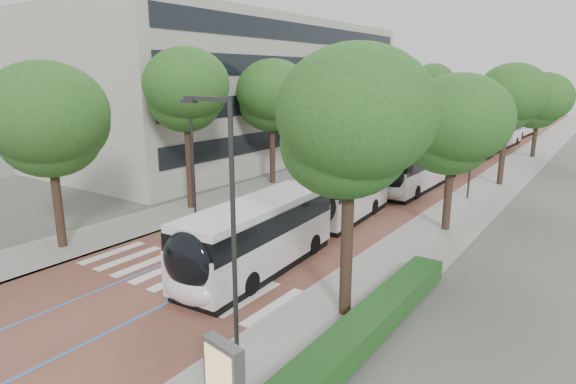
% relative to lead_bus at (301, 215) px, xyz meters
% --- Properties ---
extents(ground, '(160.00, 160.00, 0.00)m').
position_rel_lead_bus_xyz_m(ground, '(-2.25, -7.33, -1.63)').
color(ground, '#51544C').
rests_on(ground, ground).
extents(road, '(11.00, 140.00, 0.02)m').
position_rel_lead_bus_xyz_m(road, '(-2.25, 32.67, -1.62)').
color(road, brown).
rests_on(road, ground).
extents(sidewalk_left, '(4.00, 140.00, 0.12)m').
position_rel_lead_bus_xyz_m(sidewalk_left, '(-9.75, 32.67, -1.57)').
color(sidewalk_left, gray).
rests_on(sidewalk_left, ground).
extents(sidewalk_right, '(4.00, 140.00, 0.12)m').
position_rel_lead_bus_xyz_m(sidewalk_right, '(5.25, 32.67, -1.57)').
color(sidewalk_right, gray).
rests_on(sidewalk_right, ground).
extents(kerb_left, '(0.20, 140.00, 0.14)m').
position_rel_lead_bus_xyz_m(kerb_left, '(-7.85, 32.67, -1.57)').
color(kerb_left, gray).
rests_on(kerb_left, ground).
extents(kerb_right, '(0.20, 140.00, 0.14)m').
position_rel_lead_bus_xyz_m(kerb_right, '(3.35, 32.67, -1.57)').
color(kerb_right, gray).
rests_on(kerb_right, ground).
extents(zebra_crossing, '(10.55, 3.60, 0.01)m').
position_rel_lead_bus_xyz_m(zebra_crossing, '(-2.05, -6.33, -1.60)').
color(zebra_crossing, silver).
rests_on(zebra_crossing, ground).
extents(lane_line_left, '(0.12, 126.00, 0.01)m').
position_rel_lead_bus_xyz_m(lane_line_left, '(-3.85, 32.67, -1.60)').
color(lane_line_left, blue).
rests_on(lane_line_left, road).
extents(lane_line_right, '(0.12, 126.00, 0.01)m').
position_rel_lead_bus_xyz_m(lane_line_right, '(-0.65, 32.67, -1.60)').
color(lane_line_right, blue).
rests_on(lane_line_right, road).
extents(office_building, '(18.11, 40.00, 14.00)m').
position_rel_lead_bus_xyz_m(office_building, '(-21.73, 20.67, 5.37)').
color(office_building, '#9C9A90').
rests_on(office_building, ground).
extents(hedge, '(1.20, 14.00, 0.80)m').
position_rel_lead_bus_xyz_m(hedge, '(6.85, -7.33, -1.11)').
color(hedge, '#1B4A19').
rests_on(hedge, sidewalk_right).
extents(streetlight_near, '(1.82, 0.20, 8.00)m').
position_rel_lead_bus_xyz_m(streetlight_near, '(4.36, -10.33, 3.19)').
color(streetlight_near, '#2C2B2E').
rests_on(streetlight_near, sidewalk_right).
extents(streetlight_far, '(1.82, 0.20, 8.00)m').
position_rel_lead_bus_xyz_m(streetlight_far, '(4.36, 14.67, 3.19)').
color(streetlight_far, '#2C2B2E').
rests_on(streetlight_far, sidewalk_right).
extents(lamp_post_left, '(0.14, 0.14, 8.00)m').
position_rel_lead_bus_xyz_m(lamp_post_left, '(-8.35, 0.67, 2.49)').
color(lamp_post_left, '#2C2B2E').
rests_on(lamp_post_left, sidewalk_left).
extents(trees_left, '(5.78, 60.71, 9.81)m').
position_rel_lead_bus_xyz_m(trees_left, '(-9.75, 17.04, 5.35)').
color(trees_left, black).
rests_on(trees_left, ground).
extents(trees_right, '(6.03, 47.68, 9.10)m').
position_rel_lead_bus_xyz_m(trees_right, '(5.45, 16.39, 4.53)').
color(trees_right, black).
rests_on(trees_right, ground).
extents(lead_bus, '(3.68, 18.52, 3.20)m').
position_rel_lead_bus_xyz_m(lead_bus, '(0.00, 0.00, 0.00)').
color(lead_bus, black).
rests_on(lead_bus, ground).
extents(bus_queued_0, '(2.62, 12.42, 3.20)m').
position_rel_lead_bus_xyz_m(bus_queued_0, '(0.38, 15.83, -0.00)').
color(bus_queued_0, silver).
rests_on(bus_queued_0, ground).
extents(bus_queued_1, '(2.82, 12.45, 3.20)m').
position_rel_lead_bus_xyz_m(bus_queued_1, '(0.57, 28.70, -0.00)').
color(bus_queued_1, silver).
rests_on(bus_queued_1, ground).
extents(bus_queued_2, '(3.04, 12.49, 3.20)m').
position_rel_lead_bus_xyz_m(bus_queued_2, '(0.84, 41.82, -0.00)').
color(bus_queued_2, silver).
rests_on(bus_queued_2, ground).
extents(bus_queued_3, '(3.23, 12.52, 3.20)m').
position_rel_lead_bus_xyz_m(bus_queued_3, '(0.75, 55.26, -0.00)').
color(bus_queued_3, silver).
rests_on(bus_queued_3, ground).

